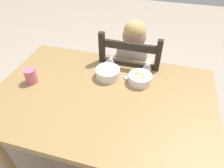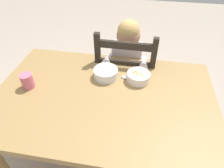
# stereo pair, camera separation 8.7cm
# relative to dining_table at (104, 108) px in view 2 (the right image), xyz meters

# --- Properties ---
(ground_plane) EXTENTS (8.00, 8.00, 0.00)m
(ground_plane) POSITION_rel_dining_table_xyz_m (0.00, 0.00, -0.62)
(ground_plane) COLOR tan
(dining_table) EXTENTS (1.29, 0.85, 0.73)m
(dining_table) POSITION_rel_dining_table_xyz_m (0.00, 0.00, 0.00)
(dining_table) COLOR olive
(dining_table) RESTS_ON ground
(dining_chair) EXTENTS (0.42, 0.42, 0.95)m
(dining_chair) POSITION_rel_dining_table_xyz_m (0.08, 0.47, -0.15)
(dining_chair) COLOR black
(dining_chair) RESTS_ON ground
(child_figure) EXTENTS (0.32, 0.31, 0.98)m
(child_figure) POSITION_rel_dining_table_xyz_m (0.08, 0.47, 0.03)
(child_figure) COLOR silver
(child_figure) RESTS_ON ground
(bowl_of_peas) EXTENTS (0.15, 0.15, 0.06)m
(bowl_of_peas) POSITION_rel_dining_table_xyz_m (-0.02, 0.17, 0.14)
(bowl_of_peas) COLOR white
(bowl_of_peas) RESTS_ON dining_table
(bowl_of_carrots) EXTENTS (0.14, 0.14, 0.06)m
(bowl_of_carrots) POSITION_rel_dining_table_xyz_m (0.19, 0.17, 0.13)
(bowl_of_carrots) COLOR white
(bowl_of_carrots) RESTS_ON dining_table
(spoon) EXTENTS (0.13, 0.09, 0.01)m
(spoon) POSITION_rel_dining_table_xyz_m (0.12, 0.17, 0.11)
(spoon) COLOR silver
(spoon) RESTS_ON dining_table
(drinking_cup) EXTENTS (0.07, 0.07, 0.09)m
(drinking_cup) POSITION_rel_dining_table_xyz_m (-0.46, -0.00, 0.15)
(drinking_cup) COLOR #D2627E
(drinking_cup) RESTS_ON dining_table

